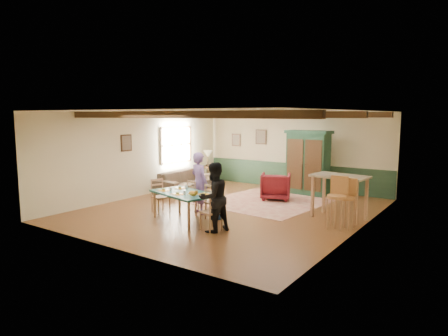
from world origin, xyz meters
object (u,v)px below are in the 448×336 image
Objects in this scene: cat at (193,193)px; bar_stool_left at (336,203)px; dining_chair_end_left at (161,196)px; dining_chair_end_right at (211,211)px; table_lamp at (208,158)px; counter_table at (339,197)px; sofa at (184,181)px; dining_chair_far_right at (215,202)px; person_child at (217,200)px; person_woman at (214,197)px; dining_chair_far_left at (197,197)px; end_table at (208,175)px; armchair at (276,186)px; bar_stool_right at (345,204)px; armoire at (308,163)px; person_man at (199,183)px; dining_table at (184,207)px.

cat is 0.28× the size of bar_stool_left.
bar_stool_left is at bearing -59.37° from dining_chair_end_left.
dining_chair_end_right is 1.49× the size of table_lamp.
bar_stool_left reaches higher than counter_table.
sofa is 5.70m from counter_table.
cat is 5.95m from table_lamp.
sofa is at bearing -23.13° from dining_chair_far_right.
person_child is at bearing -50.48° from table_lamp.
person_woman reaches higher than sofa.
dining_chair_far_left is 1.00× the size of dining_chair_end_right.
end_table is at bearing -35.08° from person_child.
dining_chair_far_left is 1.00× the size of armchair.
bar_stool_right is at bearing -26.46° from end_table.
armchair is 0.68× the size of counter_table.
end_table is (-3.95, 5.04, -0.45)m from person_woman.
armoire reaches higher than cat.
counter_table is at bearing -129.30° from person_child.
dining_chair_far_left is 1.00× the size of dining_chair_far_right.
dining_chair_end_right is 1.00× the size of armchair.
person_man is at bearing -115.87° from person_woman.
end_table is (-1.76, 4.44, -0.12)m from dining_chair_end_left.
dining_chair_far_left is at bearing -170.41° from bar_stool_left.
dining_chair_end_right is 0.55× the size of person_man.
sofa is at bearing -14.98° from armchair.
person_woman reaches higher than counter_table.
dining_chair_end_left is at bearing -160.50° from bar_stool_right.
dining_chair_end_left is at bearing 176.63° from cat.
table_lamp is at bearing 0.00° from end_table.
dining_chair_end_left is (-1.60, -0.27, 0.00)m from dining_chair_far_right.
bar_stool_right is (0.17, 0.11, -0.02)m from bar_stool_left.
dining_table is 2.82× the size of table_lamp.
person_man is at bearing -136.98° from sofa.
dining_chair_end_right is at bearing 155.08° from dining_chair_far_left.
person_child is 1.06× the size of armchair.
cat is at bearing -93.37° from dining_chair_end_left.
cat reaches higher than end_table.
armchair is 2.65m from counter_table.
dining_chair_end_right is 0.38× the size of sofa.
dining_table is at bearing -151.95° from bar_stool_right.
armoire is at bearing 127.45° from counter_table.
table_lamp is (-2.63, 3.97, 0.51)m from dining_chair_far_left.
dining_chair_far_right reaches higher than end_table.
person_woman reaches higher than armchair.
dining_table is 0.97m from person_man.
dining_chair_end_right is at bearing -126.83° from counter_table.
bar_stool_left is (3.32, 1.48, 0.25)m from dining_table.
counter_table reaches higher than armchair.
dining_chair_far_right is 0.77× the size of bar_stool_right.
end_table is 6.94m from bar_stool_left.
armchair is at bearing 79.09° from dining_table.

